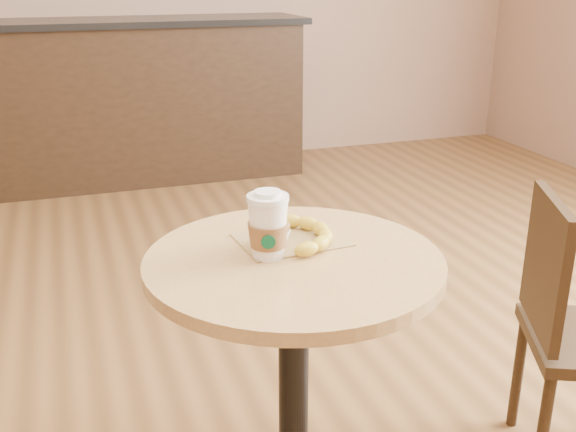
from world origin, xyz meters
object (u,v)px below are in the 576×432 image
object	(u,v)px
chair_right	(576,326)
coffee_cup	(268,228)
cafe_table	(294,351)
muffin	(273,231)
banana	(308,233)

from	to	relation	value
chair_right	coffee_cup	world-z (taller)	coffee_cup
cafe_table	muffin	xyz separation A→B (m)	(-0.02, 0.07, 0.27)
muffin	chair_right	bearing A→B (deg)	-5.19
cafe_table	banana	distance (m)	0.27
cafe_table	muffin	world-z (taller)	muffin
cafe_table	coffee_cup	world-z (taller)	coffee_cup
chair_right	cafe_table	bearing A→B (deg)	114.42
chair_right	muffin	xyz separation A→B (m)	(-0.83, 0.08, 0.35)
cafe_table	banana	bearing A→B (deg)	51.00
chair_right	coffee_cup	distance (m)	0.94
cafe_table	muffin	distance (m)	0.28
muffin	banana	size ratio (longest dim) A/B	0.33
chair_right	muffin	bearing A→B (deg)	109.47
chair_right	banana	distance (m)	0.82
banana	muffin	bearing A→B (deg)	-165.14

